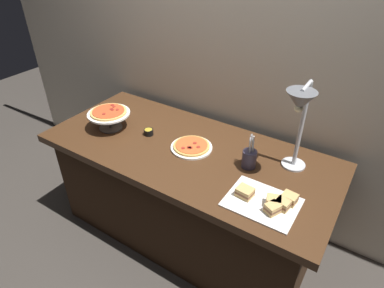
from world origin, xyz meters
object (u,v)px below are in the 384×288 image
object	(u,v)px
pizza_plate_front	(191,147)
sandwich_platter	(266,201)
heat_lamp	(300,110)
utensil_holder	(249,158)
sauce_cup_near	(148,132)
pizza_plate_center	(109,114)

from	to	relation	value
pizza_plate_front	sandwich_platter	bearing A→B (deg)	-20.11
sandwich_platter	heat_lamp	bearing A→B (deg)	88.33
pizza_plate_front	utensil_holder	xyz separation A→B (m)	(0.39, 0.02, 0.05)
pizza_plate_front	sandwich_platter	size ratio (longest dim) A/B	0.74
sandwich_platter	utensil_holder	size ratio (longest dim) A/B	1.60
sauce_cup_near	pizza_plate_center	bearing A→B (deg)	-165.57
heat_lamp	utensil_holder	distance (m)	0.43
pizza_plate_center	heat_lamp	bearing A→B (deg)	7.33
heat_lamp	pizza_plate_center	distance (m)	1.27
pizza_plate_front	sandwich_platter	xyz separation A→B (m)	(0.60, -0.22, 0.01)
sauce_cup_near	utensil_holder	size ratio (longest dim) A/B	0.28
sandwich_platter	pizza_plate_center	bearing A→B (deg)	174.17
pizza_plate_center	sandwich_platter	world-z (taller)	pizza_plate_center
sandwich_platter	sauce_cup_near	world-z (taller)	sandwich_platter
heat_lamp	pizza_plate_center	world-z (taller)	heat_lamp
pizza_plate_front	pizza_plate_center	distance (m)	0.63
heat_lamp	sandwich_platter	bearing A→B (deg)	-91.67
sauce_cup_near	utensil_holder	xyz separation A→B (m)	(0.72, 0.05, 0.04)
pizza_plate_center	utensil_holder	xyz separation A→B (m)	(1.00, 0.12, -0.05)
pizza_plate_center	sauce_cup_near	distance (m)	0.30
heat_lamp	utensil_holder	size ratio (longest dim) A/B	2.41
heat_lamp	utensil_holder	world-z (taller)	heat_lamp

